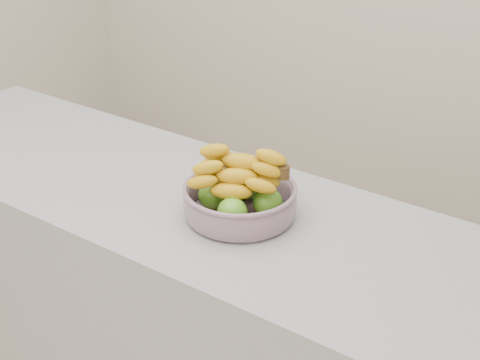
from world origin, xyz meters
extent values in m
cube|color=#A2A4AB|center=(0.00, 0.25, 0.45)|extent=(2.00, 0.60, 0.90)
cylinder|color=#8F9BAC|center=(0.25, 0.25, 0.91)|extent=(0.24, 0.24, 0.01)
torus|color=#8F9BAC|center=(0.25, 0.25, 0.98)|extent=(0.28, 0.28, 0.01)
sphere|color=#538717|center=(0.27, 0.18, 0.95)|extent=(0.07, 0.07, 0.07)
sphere|color=#538717|center=(0.32, 0.27, 0.95)|extent=(0.07, 0.07, 0.07)
sphere|color=#538717|center=(0.23, 0.31, 0.95)|extent=(0.07, 0.07, 0.07)
sphere|color=#538717|center=(0.18, 0.22, 0.95)|extent=(0.07, 0.07, 0.07)
ellipsoid|color=yellow|center=(0.26, 0.20, 0.99)|extent=(0.18, 0.12, 0.04)
ellipsoid|color=yellow|center=(0.24, 0.24, 0.99)|extent=(0.18, 0.10, 0.04)
ellipsoid|color=yellow|center=(0.23, 0.29, 0.99)|extent=(0.18, 0.08, 0.04)
ellipsoid|color=yellow|center=(0.26, 0.22, 1.02)|extent=(0.17, 0.13, 0.04)
ellipsoid|color=yellow|center=(0.24, 0.27, 1.02)|extent=(0.18, 0.07, 0.04)
ellipsoid|color=yellow|center=(0.25, 0.25, 1.05)|extent=(0.18, 0.10, 0.04)
cylinder|color=#412D15|center=(0.35, 0.28, 1.04)|extent=(0.03, 0.03, 0.03)
camera|label=1|loc=(1.08, -0.93, 1.75)|focal=50.00mm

